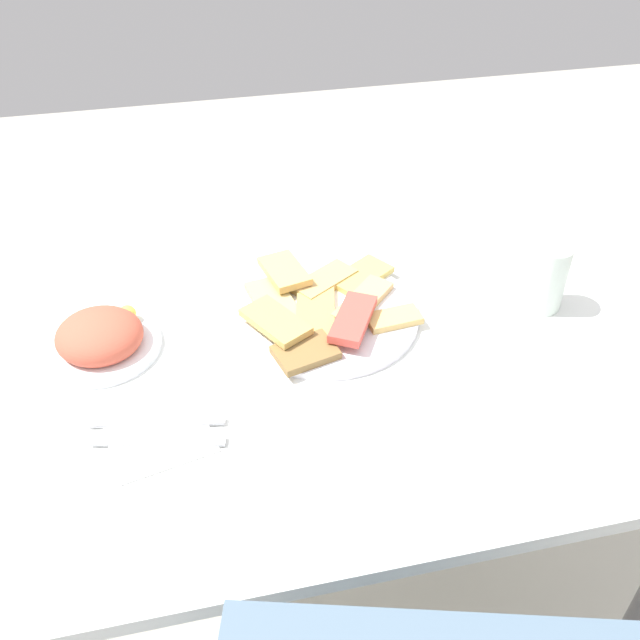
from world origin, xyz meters
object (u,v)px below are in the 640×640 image
(salad_plate_greens, at_px, (100,338))
(soda_can, at_px, (547,277))
(pide_platter, at_px, (324,310))
(paper_napkin, at_px, (158,433))
(spoon, at_px, (158,441))
(fork, at_px, (157,422))
(dining_table, at_px, (316,384))

(salad_plate_greens, bearing_deg, soda_can, 176.30)
(pide_platter, xyz_separation_m, salad_plate_greens, (0.37, 0.00, 0.01))
(paper_napkin, bearing_deg, pide_platter, -143.97)
(pide_platter, bearing_deg, spoon, 38.29)
(salad_plate_greens, distance_m, fork, 0.21)
(paper_napkin, distance_m, spoon, 0.02)
(pide_platter, relative_size, paper_napkin, 2.30)
(fork, bearing_deg, soda_can, -157.36)
(dining_table, distance_m, spoon, 0.32)
(pide_platter, relative_size, salad_plate_greens, 1.68)
(pide_platter, height_order, paper_napkin, pide_platter)
(soda_can, relative_size, paper_napkin, 0.88)
(dining_table, bearing_deg, soda_can, -177.21)
(soda_can, bearing_deg, fork, 11.84)
(salad_plate_greens, relative_size, spoon, 1.01)
(pide_platter, relative_size, spoon, 1.70)
(dining_table, height_order, fork, fork)
(salad_plate_greens, relative_size, fork, 0.98)
(dining_table, bearing_deg, salad_plate_greens, -11.32)
(dining_table, height_order, salad_plate_greens, salad_plate_greens)
(paper_napkin, bearing_deg, salad_plate_greens, -68.80)
(dining_table, distance_m, soda_can, 0.43)
(salad_plate_greens, bearing_deg, pide_platter, -179.29)
(pide_platter, xyz_separation_m, paper_napkin, (0.29, 0.21, -0.01))
(pide_platter, xyz_separation_m, soda_can, (-0.38, 0.05, 0.05))
(pide_platter, bearing_deg, fork, 33.63)
(dining_table, bearing_deg, fork, 24.75)
(soda_can, height_order, spoon, soda_can)
(dining_table, relative_size, paper_napkin, 8.08)
(pide_platter, relative_size, fork, 1.64)
(salad_plate_greens, xyz_separation_m, spoon, (-0.08, 0.22, -0.02))
(dining_table, distance_m, salad_plate_greens, 0.36)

